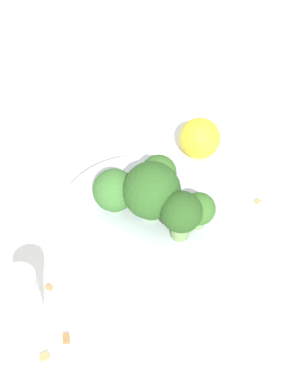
# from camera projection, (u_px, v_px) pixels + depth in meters

# --- Properties ---
(ground_plane) EXTENTS (3.00, 3.00, 0.00)m
(ground_plane) POSITION_uv_depth(u_px,v_px,m) (144.00, 242.00, 0.60)
(ground_plane) COLOR white
(bowl) EXTENTS (0.19, 0.19, 0.05)m
(bowl) POSITION_uv_depth(u_px,v_px,m) (144.00, 229.00, 0.58)
(bowl) COLOR silver
(bowl) RESTS_ON ground_plane
(broccoli_floret_0) EXTENTS (0.04, 0.04, 0.05)m
(broccoli_floret_0) POSITION_uv_depth(u_px,v_px,m) (159.00, 175.00, 0.57)
(broccoli_floret_0) COLOR #84AD66
(broccoli_floret_0) RESTS_ON bowl
(broccoli_floret_1) EXTENTS (0.04, 0.04, 0.06)m
(broccoli_floret_1) POSITION_uv_depth(u_px,v_px,m) (181.00, 214.00, 0.52)
(broccoli_floret_1) COLOR #7A9E5B
(broccoli_floret_1) RESTS_ON bowl
(broccoli_floret_2) EXTENTS (0.05, 0.05, 0.05)m
(broccoli_floret_2) POSITION_uv_depth(u_px,v_px,m) (115.00, 189.00, 0.56)
(broccoli_floret_2) COLOR #7A9E5B
(broccoli_floret_2) RESTS_ON bowl
(broccoli_floret_3) EXTENTS (0.06, 0.06, 0.07)m
(broccoli_floret_3) POSITION_uv_depth(u_px,v_px,m) (152.00, 191.00, 0.54)
(broccoli_floret_3) COLOR #7A9E5B
(broccoli_floret_3) RESTS_ON bowl
(broccoli_floret_4) EXTENTS (0.03, 0.03, 0.04)m
(broccoli_floret_4) POSITION_uv_depth(u_px,v_px,m) (199.00, 210.00, 0.54)
(broccoli_floret_4) COLOR #84AD66
(broccoli_floret_4) RESTS_ON bowl
(pepper_shaker) EXTENTS (0.03, 0.03, 0.07)m
(pepper_shaker) POSITION_uv_depth(u_px,v_px,m) (23.00, 296.00, 0.52)
(pepper_shaker) COLOR silver
(pepper_shaker) RESTS_ON ground_plane
(lemon_wedge) EXTENTS (0.05, 0.05, 0.05)m
(lemon_wedge) POSITION_uv_depth(u_px,v_px,m) (200.00, 138.00, 0.69)
(lemon_wedge) COLOR yellow
(lemon_wedge) RESTS_ON ground_plane
(almond_crumb_0) EXTENTS (0.01, 0.01, 0.01)m
(almond_crumb_0) POSITION_uv_depth(u_px,v_px,m) (44.00, 356.00, 0.50)
(almond_crumb_0) COLOR tan
(almond_crumb_0) RESTS_ON ground_plane
(almond_crumb_1) EXTENTS (0.01, 0.01, 0.01)m
(almond_crumb_1) POSITION_uv_depth(u_px,v_px,m) (66.00, 337.00, 0.52)
(almond_crumb_1) COLOR olive
(almond_crumb_1) RESTS_ON ground_plane
(almond_crumb_2) EXTENTS (0.01, 0.01, 0.01)m
(almond_crumb_2) POSITION_uv_depth(u_px,v_px,m) (49.00, 286.00, 0.56)
(almond_crumb_2) COLOR #AD7F4C
(almond_crumb_2) RESTS_ON ground_plane
(almond_crumb_3) EXTENTS (0.01, 0.01, 0.01)m
(almond_crumb_3) POSITION_uv_depth(u_px,v_px,m) (258.00, 200.00, 0.64)
(almond_crumb_3) COLOR tan
(almond_crumb_3) RESTS_ON ground_plane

